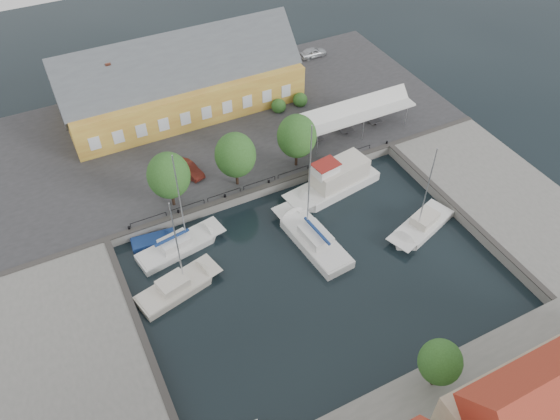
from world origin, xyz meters
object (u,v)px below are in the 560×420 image
(east_boat_b, at_px, (421,227))
(west_boat_a, at_px, (179,247))
(center_sailboat, at_px, (313,240))
(west_boat_b, at_px, (177,288))
(car_red, at_px, (189,169))
(tent_canopy, at_px, (356,112))
(warehouse, at_px, (177,83))
(launch_nw, at_px, (153,242))
(trawler, at_px, (335,182))
(car_silver, at_px, (313,53))

(east_boat_b, bearing_deg, west_boat_a, 159.81)
(center_sailboat, bearing_deg, west_boat_b, 178.34)
(car_red, height_order, west_boat_a, west_boat_a)
(tent_canopy, distance_m, west_boat_a, 25.71)
(warehouse, height_order, west_boat_a, west_boat_a)
(warehouse, xyz_separation_m, launch_nw, (-9.76, -19.43, -4.34))
(tent_canopy, xyz_separation_m, trawler, (-6.67, -6.91, -2.67))
(west_boat_b, xyz_separation_m, launch_nw, (-0.23, 6.60, -0.17))
(west_boat_b, bearing_deg, east_boat_b, -8.53)
(tent_canopy, relative_size, car_silver, 3.52)
(tent_canopy, xyz_separation_m, west_boat_b, (-26.12, -12.17, -3.42))
(trawler, bearing_deg, west_boat_a, -177.83)
(car_red, bearing_deg, car_silver, 15.75)
(tent_canopy, relative_size, center_sailboat, 1.02)
(center_sailboat, xyz_separation_m, east_boat_b, (10.54, -3.23, -0.10))
(warehouse, xyz_separation_m, west_boat_b, (-9.53, -26.03, -4.17))
(car_silver, xyz_separation_m, east_boat_b, (-6.28, -33.30, -1.42))
(tent_canopy, bearing_deg, west_boat_a, -162.70)
(tent_canopy, relative_size, west_boat_a, 1.20)
(car_silver, xyz_separation_m, car_red, (-24.20, -16.17, -0.05))
(warehouse, height_order, center_sailboat, center_sailboat)
(car_silver, relative_size, west_boat_a, 0.34)
(car_silver, height_order, east_boat_b, east_boat_b)
(warehouse, bearing_deg, trawler, -64.44)
(center_sailboat, bearing_deg, east_boat_b, -17.03)
(car_silver, bearing_deg, west_boat_b, 133.83)
(car_silver, distance_m, launch_nw, 38.40)
(trawler, bearing_deg, launch_nw, 176.13)
(car_silver, distance_m, trawler, 26.77)
(car_silver, relative_size, east_boat_b, 0.36)
(tent_canopy, height_order, east_boat_b, east_boat_b)
(car_silver, xyz_separation_m, west_boat_b, (-30.42, -29.68, -1.42))
(west_boat_a, distance_m, west_boat_b, 4.93)
(east_boat_b, height_order, west_boat_b, east_boat_b)
(car_silver, bearing_deg, car_red, 123.28)
(car_red, relative_size, center_sailboat, 0.28)
(center_sailboat, distance_m, east_boat_b, 11.02)
(tent_canopy, distance_m, launch_nw, 27.18)
(tent_canopy, bearing_deg, launch_nw, -168.05)
(west_boat_b, bearing_deg, car_red, 65.30)
(east_boat_b, bearing_deg, trawler, 117.79)
(west_boat_a, bearing_deg, tent_canopy, 17.30)
(warehouse, bearing_deg, center_sailboat, -81.23)
(center_sailboat, distance_m, launch_nw, 15.50)
(car_red, relative_size, east_boat_b, 0.34)
(center_sailboat, distance_m, west_boat_a, 12.81)
(warehouse, distance_m, trawler, 23.27)
(car_silver, bearing_deg, warehouse, 99.45)
(trawler, bearing_deg, car_silver, 65.83)
(car_silver, relative_size, launch_nw, 0.90)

